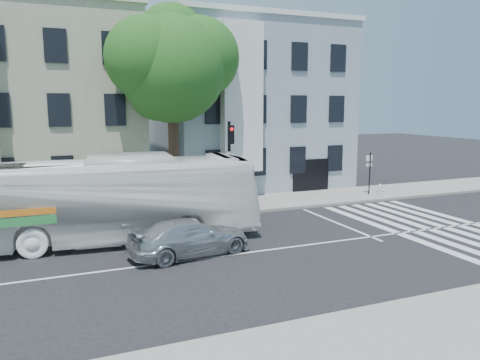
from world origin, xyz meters
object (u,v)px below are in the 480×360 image
sedan (190,237)px  traffic_signal (230,154)px  bus (100,200)px  fire_hydrant (380,191)px

sedan → traffic_signal: (4.10, 6.38, 2.42)m
traffic_signal → sedan: bearing=-111.1°
bus → fire_hydrant: 16.65m
traffic_signal → fire_hydrant: (9.36, -0.70, -2.53)m
bus → traffic_signal: size_ratio=2.69×
bus → fire_hydrant: bus is taller
sedan → fire_hydrant: bearing=-76.0°
sedan → bus: bearing=35.5°
fire_hydrant → traffic_signal: bearing=175.7°
traffic_signal → fire_hydrant: bearing=7.4°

